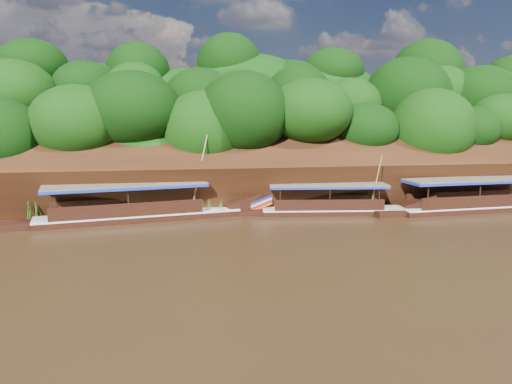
% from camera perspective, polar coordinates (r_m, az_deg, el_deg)
% --- Properties ---
extents(ground, '(160.00, 160.00, 0.00)m').
position_cam_1_polar(ground, '(31.33, 9.41, -5.56)').
color(ground, black).
rests_on(ground, ground).
extents(riverbank, '(120.00, 30.06, 19.40)m').
position_cam_1_polar(riverbank, '(52.68, 1.47, 2.53)').
color(riverbank, black).
rests_on(riverbank, ground).
extents(boat_0, '(16.60, 3.54, 7.52)m').
position_cam_1_polar(boat_0, '(44.50, 25.04, -1.18)').
color(boat_0, black).
rests_on(boat_0, ground).
extents(boat_1, '(13.93, 3.63, 5.11)m').
position_cam_1_polar(boat_1, '(39.71, 10.18, -1.70)').
color(boat_1, black).
rests_on(boat_1, ground).
extents(boat_2, '(17.59, 5.32, 6.72)m').
position_cam_1_polar(boat_2, '(37.86, -11.75, -2.15)').
color(boat_2, black).
rests_on(boat_2, ground).
extents(reeds, '(49.37, 2.53, 1.93)m').
position_cam_1_polar(reeds, '(39.20, 0.45, -1.21)').
color(reeds, '#296519').
rests_on(reeds, ground).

